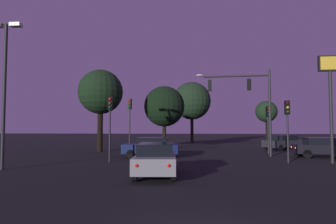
{
  "coord_description": "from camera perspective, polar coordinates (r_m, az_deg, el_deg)",
  "views": [
    {
      "loc": [
        -0.19,
        -5.73,
        2.23
      ],
      "look_at": [
        -1.95,
        15.38,
        3.4
      ],
      "focal_mm": 31.04,
      "sensor_mm": 36.0,
      "label": 1
    }
  ],
  "objects": [
    {
      "name": "tree_left_far",
      "position": [
        31.98,
        -0.73,
        1.09
      ],
      "size": [
        4.47,
        4.47,
        6.85
      ],
      "color": "black",
      "rests_on": "ground"
    },
    {
      "name": "tree_behind_sign",
      "position": [
        47.22,
        18.75,
        0.06
      ],
      "size": [
        3.31,
        3.31,
        6.43
      ],
      "color": "black",
      "rests_on": "ground"
    },
    {
      "name": "car_crossing_right",
      "position": [
        25.04,
        28.3,
        -6.06
      ],
      "size": [
        4.68,
        2.22,
        1.52
      ],
      "color": "black",
      "rests_on": "ground"
    },
    {
      "name": "traffic_light_median",
      "position": [
        25.16,
        -7.54,
        -0.61
      ],
      "size": [
        0.33,
        0.37,
        4.74
      ],
      "color": "#232326",
      "rests_on": "ground"
    },
    {
      "name": "store_sign_illuminated",
      "position": [
        21.31,
        29.24,
        4.82
      ],
      "size": [
        1.4,
        0.27,
        6.87
      ],
      "color": "#232326",
      "rests_on": "ground"
    },
    {
      "name": "tree_right_cluster",
      "position": [
        28.64,
        -13.1,
        3.78
      ],
      "size": [
        4.26,
        4.26,
        7.83
      ],
      "color": "black",
      "rests_on": "ground"
    },
    {
      "name": "car_nearside_lane",
      "position": [
        13.76,
        -2.4,
        -9.13
      ],
      "size": [
        2.14,
        4.74,
        1.52
      ],
      "color": "gray",
      "rests_on": "ground"
    },
    {
      "name": "tree_center_horizon",
      "position": [
        43.69,
        4.7,
        2.17
      ],
      "size": [
        5.66,
        5.66,
        9.14
      ],
      "color": "black",
      "rests_on": "ground"
    },
    {
      "name": "ground_plane",
      "position": [
        30.31,
        5.16,
        -7.37
      ],
      "size": [
        168.0,
        168.0,
        0.0
      ],
      "primitive_type": "plane",
      "color": "black",
      "rests_on": "ground"
    },
    {
      "name": "car_crossing_left",
      "position": [
        22.25,
        -3.32,
        -6.86
      ],
      "size": [
        4.31,
        1.81,
        1.52
      ],
      "color": "#0F1947",
      "rests_on": "ground"
    },
    {
      "name": "car_far_lane",
      "position": [
        31.99,
        21.73,
        -5.51
      ],
      "size": [
        4.63,
        4.0,
        1.52
      ],
      "color": "#232328",
      "rests_on": "ground"
    },
    {
      "name": "traffic_signal_mast_arm",
      "position": [
        24.05,
        15.54,
        3.02
      ],
      "size": [
        5.86,
        0.64,
        6.89
      ],
      "color": "#232326",
      "rests_on": "ground"
    },
    {
      "name": "traffic_light_corner_left",
      "position": [
        20.09,
        22.41,
        -1.18
      ],
      "size": [
        0.31,
        0.36,
        3.99
      ],
      "color": "#232326",
      "rests_on": "ground"
    },
    {
      "name": "traffic_light_far_side",
      "position": [
        19.61,
        -11.34,
        -0.68
      ],
      "size": [
        0.34,
        0.37,
        4.31
      ],
      "color": "#232326",
      "rests_on": "ground"
    },
    {
      "name": "traffic_light_corner_right",
      "position": [
        26.76,
        19.07,
        -1.51
      ],
      "size": [
        0.35,
        0.38,
        4.11
      ],
      "color": "#232326",
      "rests_on": "ground"
    },
    {
      "name": "parking_lot_lamp_post",
      "position": [
        18.16,
        -29.39,
        6.19
      ],
      "size": [
        1.7,
        0.36,
        7.96
      ],
      "color": "#232326",
      "rests_on": "ground"
    }
  ]
}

